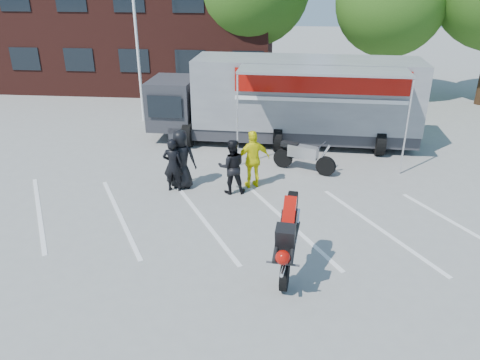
% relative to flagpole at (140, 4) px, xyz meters
% --- Properties ---
extents(ground, '(100.00, 100.00, 0.00)m').
position_rel_flagpole_xyz_m(ground, '(6.24, -10.00, -5.05)').
color(ground, gray).
rests_on(ground, ground).
extents(parking_bay_lines, '(18.09, 13.33, 0.01)m').
position_rel_flagpole_xyz_m(parking_bay_lines, '(6.24, -9.00, -5.05)').
color(parking_bay_lines, white).
rests_on(parking_bay_lines, ground).
extents(office_building, '(18.00, 8.00, 7.00)m').
position_rel_flagpole_xyz_m(office_building, '(-3.76, 8.00, -1.55)').
color(office_building, '#461C16').
rests_on(office_building, ground).
extents(flagpole, '(1.61, 0.12, 8.00)m').
position_rel_flagpole_xyz_m(flagpole, '(0.00, 0.00, 0.00)').
color(flagpole, white).
rests_on(flagpole, ground).
extents(tree_mid, '(5.44, 5.44, 7.68)m').
position_rel_flagpole_xyz_m(tree_mid, '(11.24, 5.00, -0.11)').
color(tree_mid, '#382314').
rests_on(tree_mid, ground).
extents(transporter_truck, '(10.62, 5.38, 3.33)m').
position_rel_flagpole_xyz_m(transporter_truck, '(6.50, -2.30, -5.05)').
color(transporter_truck, gray).
rests_on(transporter_truck, ground).
extents(parked_motorcycle, '(2.40, 1.57, 1.19)m').
position_rel_flagpole_xyz_m(parked_motorcycle, '(6.93, -5.27, -5.05)').
color(parked_motorcycle, '#A6A6AB').
rests_on(parked_motorcycle, ground).
extents(stunt_bike_rider, '(1.09, 1.94, 2.18)m').
position_rel_flagpole_xyz_m(stunt_bike_rider, '(6.41, -11.22, -5.05)').
color(stunt_bike_rider, black).
rests_on(stunt_bike_rider, ground).
extents(spectator_leather_a, '(0.95, 0.64, 1.90)m').
position_rel_flagpole_xyz_m(spectator_leather_a, '(3.02, -6.93, -4.10)').
color(spectator_leather_a, black).
rests_on(spectator_leather_a, ground).
extents(spectator_leather_b, '(0.63, 0.43, 1.71)m').
position_rel_flagpole_xyz_m(spectator_leather_b, '(2.82, -7.19, -4.20)').
color(spectator_leather_b, black).
rests_on(spectator_leather_b, ground).
extents(spectator_leather_c, '(0.95, 0.80, 1.74)m').
position_rel_flagpole_xyz_m(spectator_leather_c, '(4.64, -7.16, -4.19)').
color(spectator_leather_c, black).
rests_on(spectator_leather_c, ground).
extents(spectator_hivis, '(1.19, 0.87, 1.87)m').
position_rel_flagpole_xyz_m(spectator_hivis, '(5.27, -6.67, -4.12)').
color(spectator_hivis, '#FFF70D').
rests_on(spectator_hivis, ground).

